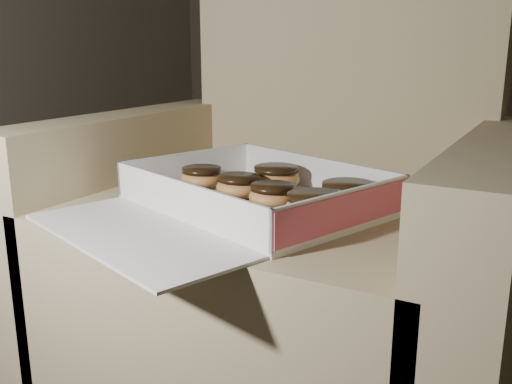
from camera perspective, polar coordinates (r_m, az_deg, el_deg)
name	(u,v)px	position (r m, az deg, el deg)	size (l,w,h in m)	color
armchair	(290,247)	(1.20, 3.42, -5.55)	(0.89, 0.75, 0.93)	tan
bakery_box	(238,204)	(1.00, -1.81, -1.23)	(0.57, 0.61, 0.07)	silver
donut_a	(315,208)	(0.91, 5.96, -1.56)	(0.10, 0.10, 0.05)	#E08E4E
donut_b	(348,196)	(0.99, 9.23, -0.36)	(0.10, 0.10, 0.05)	#E08E4E
donut_c	(239,186)	(1.06, -1.76, 0.63)	(0.08, 0.08, 0.04)	#E08E4E
donut_d	(272,195)	(1.00, 1.65, -0.31)	(0.08, 0.08, 0.04)	#E08E4E
donut_e	(276,177)	(1.12, 2.02, 1.51)	(0.09, 0.09, 0.05)	#E08E4E
donut_f	(202,177)	(1.14, -5.45, 1.51)	(0.08, 0.08, 0.04)	#E08E4E
crumb_a	(190,210)	(0.99, -6.63, -1.78)	(0.01, 0.01, 0.00)	black
crumb_b	(194,209)	(0.99, -6.18, -1.72)	(0.01, 0.01, 0.00)	black
crumb_c	(164,199)	(1.06, -9.16, -0.74)	(0.01, 0.01, 0.00)	black
crumb_d	(200,203)	(1.03, -5.63, -1.13)	(0.01, 0.01, 0.00)	black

